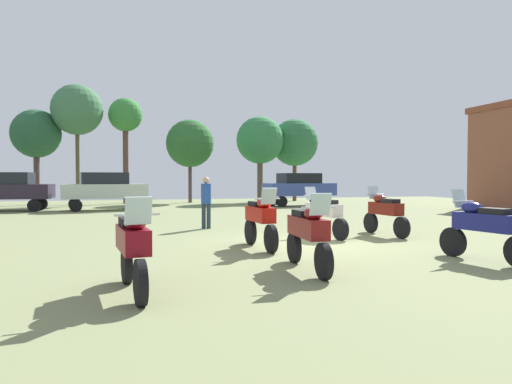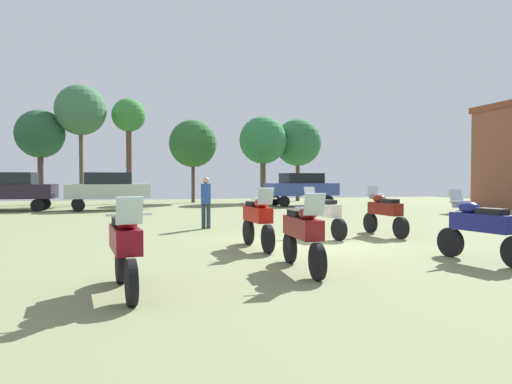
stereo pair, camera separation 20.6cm
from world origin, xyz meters
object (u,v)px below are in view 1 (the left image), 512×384
at_px(motorcycle_7, 483,227).
at_px(car_4, 7,189).
at_px(motorcycle_2, 133,246).
at_px(car_3, 104,188).
at_px(tree_7, 260,141).
at_px(motorcycle_8, 385,211).
at_px(person_1, 206,198).
at_px(motorcycle_6, 308,232).
at_px(tree_4, 77,110).
at_px(motorcycle_3, 260,219).
at_px(tree_5, 295,143).
at_px(car_2, 299,187).
at_px(tree_1, 125,118).
at_px(tree_8, 36,134).
at_px(motorcycle_9, 323,212).
at_px(tree_3, 190,144).

height_order(motorcycle_7, car_4, car_4).
bearing_deg(motorcycle_2, motorcycle_7, 179.40).
bearing_deg(car_3, tree_7, -67.86).
distance_m(motorcycle_7, motorcycle_8, 4.43).
bearing_deg(person_1, motorcycle_2, 94.43).
distance_m(motorcycle_6, motorcycle_7, 3.80).
xyz_separation_m(motorcycle_2, motorcycle_7, (6.93, 0.86, 0.00)).
bearing_deg(tree_4, motorcycle_3, -73.09).
height_order(motorcycle_3, tree_5, tree_5).
relative_size(motorcycle_7, car_3, 0.48).
xyz_separation_m(motorcycle_2, car_2, (9.91, 19.70, 0.45)).
bearing_deg(tree_1, car_4, -133.74).
distance_m(motorcycle_2, car_4, 20.22).
bearing_deg(tree_1, tree_4, -167.37).
xyz_separation_m(car_2, car_3, (-11.32, -0.92, 0.00)).
xyz_separation_m(motorcycle_7, tree_7, (1.91, 23.94, 3.64)).
bearing_deg(tree_8, motorcycle_8, -56.45).
height_order(motorcycle_9, tree_5, tree_5).
height_order(motorcycle_3, car_2, car_2).
relative_size(motorcycle_7, motorcycle_9, 0.97).
xyz_separation_m(motorcycle_7, tree_3, (-3.02, 24.29, 3.36)).
height_order(motorcycle_6, tree_4, tree_4).
height_order(car_2, car_4, same).
height_order(motorcycle_7, motorcycle_8, motorcycle_7).
bearing_deg(motorcycle_6, tree_4, -72.69).
distance_m(tree_1, tree_3, 4.60).
xyz_separation_m(motorcycle_3, motorcycle_8, (4.29, 1.52, -0.01)).
xyz_separation_m(person_1, tree_7, (6.42, 16.31, 3.34)).
distance_m(car_2, car_3, 11.36).
bearing_deg(person_1, car_2, -103.42).
distance_m(motorcycle_6, motorcycle_9, 5.00).
relative_size(motorcycle_7, car_2, 0.49).
bearing_deg(person_1, car_4, -30.94).
height_order(tree_4, tree_7, tree_4).
bearing_deg(motorcycle_7, tree_5, 67.63).
relative_size(motorcycle_9, tree_5, 0.37).
xyz_separation_m(car_3, tree_5, (13.13, 6.73, 3.15)).
distance_m(tree_5, tree_7, 2.97).
relative_size(motorcycle_6, tree_8, 0.37).
bearing_deg(motorcycle_9, motorcycle_7, -82.20).
xyz_separation_m(tree_4, tree_8, (-2.51, 0.45, -1.56)).
distance_m(car_4, person_1, 13.78).
relative_size(motorcycle_2, car_3, 0.46).
distance_m(motorcycle_9, tree_8, 22.97).
distance_m(motorcycle_6, motorcycle_8, 6.01).
relative_size(car_3, car_4, 1.03).
height_order(motorcycle_3, motorcycle_9, motorcycle_3).
height_order(tree_1, tree_4, tree_4).
distance_m(motorcycle_3, person_1, 4.78).
height_order(car_4, person_1, car_4).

